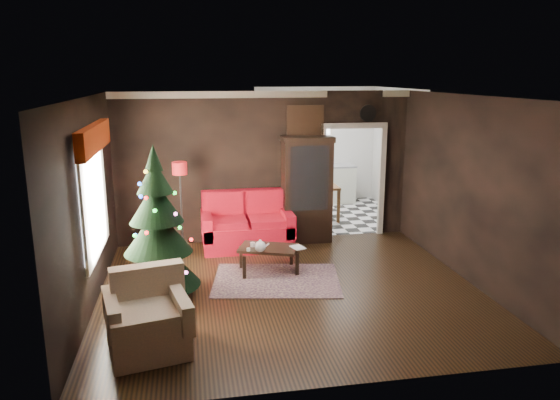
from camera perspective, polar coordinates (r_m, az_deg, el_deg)
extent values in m
plane|color=black|center=(7.87, 1.16, -9.69)|extent=(5.50, 5.50, 0.00)
plane|color=white|center=(7.24, 1.27, 11.13)|extent=(5.50, 5.50, 0.00)
plane|color=black|center=(9.85, -1.63, 3.56)|extent=(5.50, 0.00, 5.50)
plane|color=black|center=(5.10, 6.74, -6.06)|extent=(5.50, 0.00, 5.50)
plane|color=black|center=(7.41, -20.12, -0.59)|extent=(0.00, 5.50, 5.50)
plane|color=black|center=(8.40, 19.94, 1.01)|extent=(0.00, 5.50, 5.50)
cube|color=white|center=(7.59, -19.60, 0.15)|extent=(0.05, 1.60, 1.40)
cube|color=maroon|center=(7.44, -19.49, 6.33)|extent=(0.12, 2.10, 0.35)
plane|color=white|center=(11.93, 5.44, -1.61)|extent=(3.00, 3.00, 0.00)
cube|color=white|center=(13.00, 3.90, 7.29)|extent=(0.70, 0.06, 0.70)
cube|color=#624456|center=(8.20, -0.37, -8.65)|extent=(2.12, 1.70, 0.01)
cylinder|color=white|center=(8.42, -2.98, -4.83)|extent=(0.10, 0.10, 0.07)
cylinder|color=white|center=(8.22, -3.45, -5.37)|extent=(0.07, 0.07, 0.05)
imported|color=gray|center=(8.27, 1.40, -4.51)|extent=(0.18, 0.07, 0.25)
cylinder|color=white|center=(10.15, 9.47, 9.25)|extent=(0.32, 0.32, 0.06)
cube|color=#A06A4B|center=(9.83, 2.75, 8.53)|extent=(0.62, 0.05, 0.52)
cube|color=silver|center=(12.96, 4.08, 1.67)|extent=(1.80, 0.60, 0.90)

